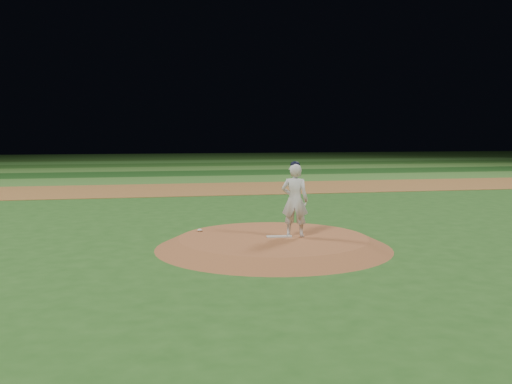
{
  "coord_description": "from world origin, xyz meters",
  "views": [
    {
      "loc": [
        -3.05,
        -12.75,
        2.68
      ],
      "look_at": [
        0.0,
        2.0,
        1.1
      ],
      "focal_mm": 40.0,
      "sensor_mm": 36.0,
      "label": 1
    }
  ],
  "objects_px": {
    "pitcher_on_mound": "(295,200)",
    "pitchers_mound": "(273,242)",
    "rosin_bag": "(200,230)",
    "pitching_rubber": "(279,236)"
  },
  "relations": [
    {
      "from": "pitcher_on_mound",
      "to": "pitchers_mound",
      "type": "bearing_deg",
      "value": 175.26
    },
    {
      "from": "pitchers_mound",
      "to": "pitcher_on_mound",
      "type": "bearing_deg",
      "value": -4.74
    },
    {
      "from": "pitchers_mound",
      "to": "rosin_bag",
      "type": "height_order",
      "value": "rosin_bag"
    },
    {
      "from": "pitching_rubber",
      "to": "pitcher_on_mound",
      "type": "xyz_separation_m",
      "value": [
        0.37,
        0.0,
        0.85
      ]
    },
    {
      "from": "pitching_rubber",
      "to": "pitcher_on_mound",
      "type": "distance_m",
      "value": 0.93
    },
    {
      "from": "pitching_rubber",
      "to": "rosin_bag",
      "type": "height_order",
      "value": "rosin_bag"
    },
    {
      "from": "rosin_bag",
      "to": "pitcher_on_mound",
      "type": "xyz_separation_m",
      "value": [
        2.11,
        -1.13,
        0.84
      ]
    },
    {
      "from": "rosin_bag",
      "to": "pitcher_on_mound",
      "type": "bearing_deg",
      "value": -28.18
    },
    {
      "from": "pitchers_mound",
      "to": "pitching_rubber",
      "type": "distance_m",
      "value": 0.2
    },
    {
      "from": "rosin_bag",
      "to": "pitcher_on_mound",
      "type": "height_order",
      "value": "pitcher_on_mound"
    }
  ]
}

